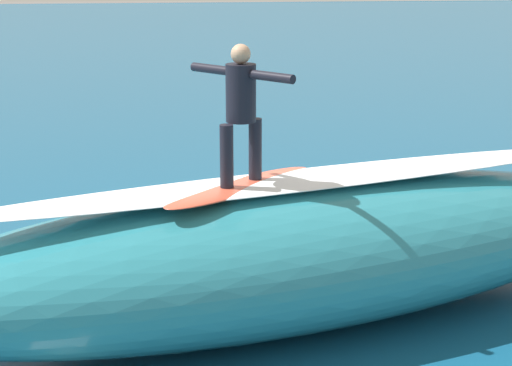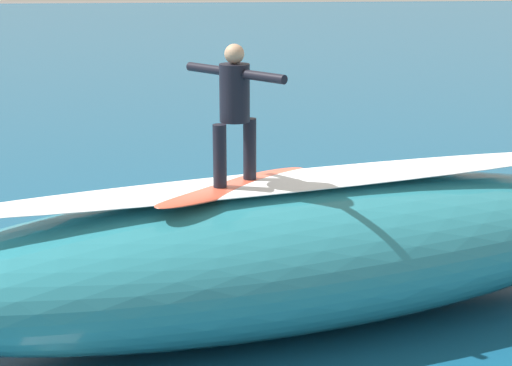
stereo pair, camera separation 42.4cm
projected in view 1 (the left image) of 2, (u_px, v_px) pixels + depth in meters
ground_plane at (264, 251)px, 12.11m from camera, size 120.00×120.00×0.00m
wave_crest at (297, 253)px, 9.66m from camera, size 9.67×4.92×1.65m
wave_foam_lip at (298, 180)px, 9.42m from camera, size 7.89×2.97×0.08m
surfboard_riding at (241, 187)px, 9.16m from camera, size 2.04×1.86×0.08m
surfer_riding at (241, 103)px, 8.92m from camera, size 1.01×1.14×1.51m
surfboard_paddling at (266, 232)px, 12.80m from camera, size 2.36×0.76×0.08m
surfer_paddling at (275, 220)px, 12.78m from camera, size 1.72×0.42×0.31m
foam_patch_far at (458, 220)px, 13.21m from camera, size 0.79×0.79×0.17m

